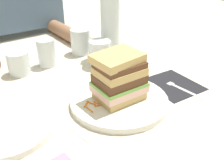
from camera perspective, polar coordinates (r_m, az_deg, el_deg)
The scene contains 25 objects.
ground_plane at distance 0.67m, azimuth 0.24°, elevation -5.82°, with size 3.00×3.00×0.00m, color beige.
main_plate at distance 0.67m, azimuth 1.54°, elevation -4.60°, with size 0.26×0.26×0.02m, color white.
sandwich at distance 0.64m, azimuth 1.55°, elevation 0.59°, with size 0.13×0.10×0.13m.
carrot_shred_0 at distance 0.63m, azimuth -2.71°, elevation -5.93°, with size 0.00×0.00×0.02m, color orange.
carrot_shred_1 at distance 0.65m, azimuth -4.78°, elevation -5.19°, with size 0.00×0.00×0.03m, color orange.
carrot_shred_2 at distance 0.64m, azimuth -5.87°, elevation -5.44°, with size 0.00×0.00×0.03m, color orange.
carrot_shred_3 at distance 0.64m, azimuth -3.55°, elevation -5.20°, with size 0.00×0.00×0.02m, color orange.
carrot_shred_4 at distance 0.62m, azimuth -5.24°, elevation -6.52°, with size 0.00×0.00×0.03m, color orange.
carrot_shred_5 at distance 0.70m, azimuth 5.94°, elevation -2.28°, with size 0.00×0.00×0.02m, color orange.
carrot_shred_6 at distance 0.73m, azimuth 6.75°, elevation -1.14°, with size 0.00×0.00×0.03m, color orange.
carrot_shred_7 at distance 0.71m, azimuth 5.75°, elevation -1.87°, with size 0.00×0.00×0.02m, color orange.
carrot_shred_8 at distance 0.70m, azimuth 6.52°, elevation -2.15°, with size 0.00×0.00×0.02m, color orange.
carrot_shred_9 at distance 0.71m, azimuth 5.38°, elevation -1.99°, with size 0.00×0.00×0.03m, color orange.
carrot_shred_10 at distance 0.71m, azimuth 4.91°, elevation -2.01°, with size 0.00×0.00×0.02m, color orange.
carrot_shred_11 at distance 0.69m, azimuth 5.73°, elevation -2.67°, with size 0.00×0.00×0.03m, color orange.
carrot_shred_12 at distance 0.69m, azimuth 6.06°, elevation -2.74°, with size 0.00×0.00×0.03m, color orange.
napkin_dark at distance 0.78m, azimuth 13.50°, elevation -0.99°, with size 0.14×0.16×0.00m, color black.
fork at distance 0.77m, azimuth 14.82°, elevation -1.41°, with size 0.02×0.17×0.00m.
knife at distance 0.61m, azimuth -9.98°, elevation -9.44°, with size 0.03×0.20×0.00m.
juice_glass at distance 0.87m, azimuth -2.75°, elevation 5.68°, with size 0.07×0.07×0.09m.
water_bottle at distance 0.92m, azimuth -0.41°, elevation 13.77°, with size 0.07×0.07×0.32m.
empty_tumbler_0 at distance 0.89m, azimuth -14.55°, elevation 5.96°, with size 0.06×0.06×0.09m, color silver.
empty_tumbler_1 at distance 0.86m, azimuth -20.32°, elevation 3.56°, with size 0.07×0.07×0.07m, color silver.
empty_tumbler_2 at distance 0.98m, azimuth -7.08°, elevation 8.61°, with size 0.07×0.07×0.09m, color silver.
side_plate at distance 0.62m, azimuth -22.25°, elevation -10.34°, with size 0.19×0.19×0.02m, color white.
Camera 1 is at (-0.33, -0.44, 0.37)m, focal length 40.54 mm.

